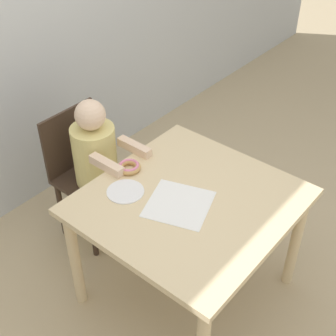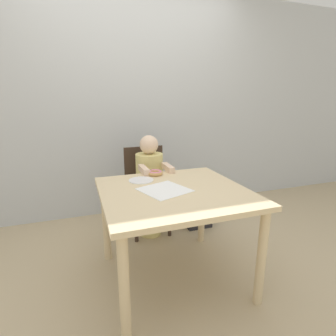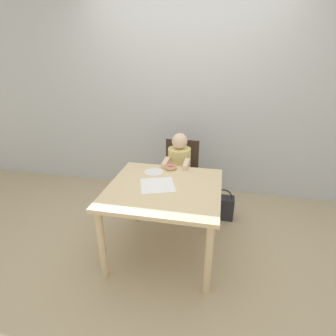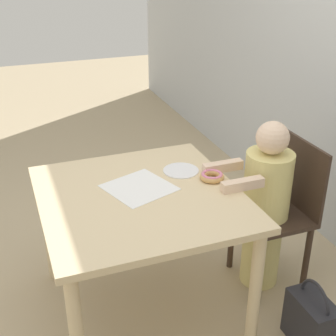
% 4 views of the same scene
% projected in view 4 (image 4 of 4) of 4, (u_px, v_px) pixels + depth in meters
% --- Properties ---
extents(ground_plane, '(12.00, 12.00, 0.00)m').
position_uv_depth(ground_plane, '(143.00, 306.00, 2.59)').
color(ground_plane, tan).
extents(dining_table, '(1.00, 0.96, 0.71)m').
position_uv_depth(dining_table, '(140.00, 211.00, 2.32)').
color(dining_table, beige).
rests_on(dining_table, ground_plane).
extents(chair, '(0.40, 0.36, 0.86)m').
position_uv_depth(chair, '(281.00, 210.00, 2.63)').
color(chair, '#38281E').
rests_on(chair, ground_plane).
extents(child_figure, '(0.27, 0.46, 1.00)m').
position_uv_depth(child_figure, '(265.00, 207.00, 2.58)').
color(child_figure, '#E0D17F').
rests_on(child_figure, ground_plane).
extents(donut, '(0.13, 0.13, 0.04)m').
position_uv_depth(donut, '(212.00, 176.00, 2.41)').
color(donut, tan).
rests_on(donut, dining_table).
extents(napkin, '(0.38, 0.38, 0.00)m').
position_uv_depth(napkin, '(139.00, 187.00, 2.34)').
color(napkin, white).
rests_on(napkin, dining_table).
extents(handbag, '(0.26, 0.15, 0.38)m').
position_uv_depth(handbag, '(311.00, 321.00, 2.29)').
color(handbag, '#232328').
rests_on(handbag, ground_plane).
extents(plate, '(0.19, 0.19, 0.01)m').
position_uv_depth(plate, '(181.00, 171.00, 2.51)').
color(plate, white).
rests_on(plate, dining_table).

